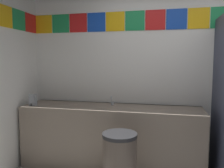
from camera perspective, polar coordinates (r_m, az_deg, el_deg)
The scene contains 5 objects.
wall_back at distance 3.33m, azimuth 17.77°, elevation 2.34°, with size 4.51×0.09×2.57m.
vanity_counter at distance 3.25m, azimuth -0.35°, elevation -12.98°, with size 2.43×0.58×0.86m.
faucet_center at distance 3.21m, azimuth 0.01°, elevation -4.39°, with size 0.04×0.10×0.14m.
soap_dispenser at distance 3.38m, azimuth -19.07°, elevation -3.74°, with size 0.09×0.09×0.16m.
trash_bin at distance 2.64m, azimuth 1.90°, elevation -19.44°, with size 0.38×0.38×0.71m.
Camera 1 is at (-0.27, -1.71, 1.48)m, focal length 36.80 mm.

